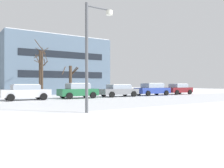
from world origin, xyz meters
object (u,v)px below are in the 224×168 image
(parked_car_silver, at_px, (26,92))
(parked_car_gray, at_px, (119,90))
(street_lamp, at_px, (92,46))
(parked_car_maroon, at_px, (178,89))
(parked_car_green, at_px, (78,91))
(parked_car_blue, at_px, (152,89))

(parked_car_silver, relative_size, parked_car_gray, 0.95)
(street_lamp, distance_m, parked_car_maroon, 23.06)
(parked_car_gray, bearing_deg, street_lamp, -131.13)
(parked_car_gray, bearing_deg, parked_car_green, -179.77)
(parked_car_green, height_order, parked_car_blue, parked_car_blue)
(street_lamp, bearing_deg, parked_car_gray, 48.87)
(street_lamp, relative_size, parked_car_green, 1.44)
(parked_car_gray, height_order, parked_car_maroon, parked_car_maroon)
(street_lamp, distance_m, parked_car_blue, 18.66)
(street_lamp, xyz_separation_m, parked_car_maroon, (19.91, 11.32, -2.73))
(street_lamp, xyz_separation_m, parked_car_green, (4.60, 11.09, -2.70))
(street_lamp, distance_m, parked_car_green, 12.31)
(street_lamp, relative_size, parked_car_silver, 1.32)
(parked_car_gray, height_order, parked_car_blue, parked_car_blue)
(parked_car_blue, bearing_deg, parked_car_maroon, 3.19)
(street_lamp, height_order, parked_car_gray, street_lamp)
(parked_car_green, distance_m, parked_car_blue, 10.21)
(parked_car_maroon, bearing_deg, street_lamp, -150.38)
(parked_car_maroon, bearing_deg, parked_car_blue, -176.81)
(parked_car_green, bearing_deg, parked_car_silver, 177.77)
(parked_car_silver, relative_size, parked_car_maroon, 1.11)
(parked_car_blue, relative_size, parked_car_maroon, 1.18)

